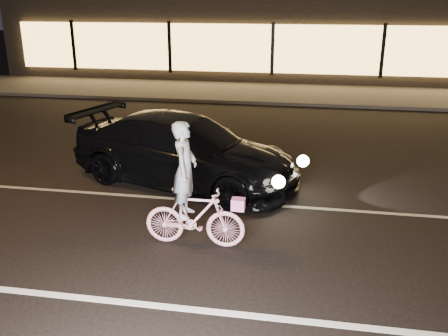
# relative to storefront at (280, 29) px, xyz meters

# --- Properties ---
(ground) EXTENTS (90.00, 90.00, 0.00)m
(ground) POSITION_rel_storefront_xyz_m (0.00, -18.97, -2.15)
(ground) COLOR black
(ground) RESTS_ON ground
(lane_stripe_near) EXTENTS (60.00, 0.12, 0.01)m
(lane_stripe_near) POSITION_rel_storefront_xyz_m (0.00, -20.47, -2.14)
(lane_stripe_near) COLOR silver
(lane_stripe_near) RESTS_ON ground
(lane_stripe_far) EXTENTS (60.00, 0.10, 0.01)m
(lane_stripe_far) POSITION_rel_storefront_xyz_m (0.00, -16.97, -2.14)
(lane_stripe_far) COLOR gray
(lane_stripe_far) RESTS_ON ground
(sidewalk) EXTENTS (30.00, 4.00, 0.12)m
(sidewalk) POSITION_rel_storefront_xyz_m (0.00, -5.97, -2.09)
(sidewalk) COLOR #383533
(sidewalk) RESTS_ON ground
(storefront) EXTENTS (25.40, 8.42, 4.20)m
(storefront) POSITION_rel_storefront_xyz_m (0.00, 0.00, 0.00)
(storefront) COLOR black
(storefront) RESTS_ON ground
(cyclist) EXTENTS (1.61, 0.56, 2.03)m
(cyclist) POSITION_rel_storefront_xyz_m (-0.03, -18.75, -1.42)
(cyclist) COLOR #FC487D
(cyclist) RESTS_ON ground
(sedan) EXTENTS (5.34, 3.43, 1.44)m
(sedan) POSITION_rel_storefront_xyz_m (-0.84, -16.07, -1.43)
(sedan) COLOR black
(sedan) RESTS_ON ground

